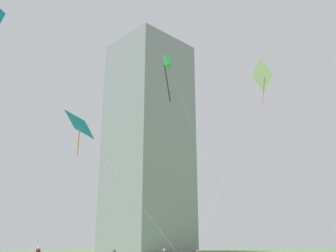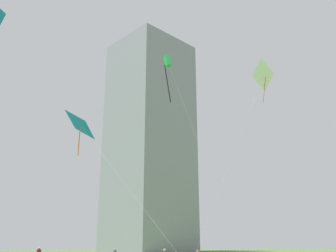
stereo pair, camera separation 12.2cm
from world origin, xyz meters
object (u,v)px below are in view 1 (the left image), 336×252
Objects in this scene: kite_flying_1 at (80,126)px; distant_highrise_0 at (149,141)px; kite_flying_0 at (168,65)px; kite_flying_3 at (262,77)px.

distant_highrise_0 is (44.24, 70.98, 21.34)m from kite_flying_1.
kite_flying_0 is 0.78× the size of kite_flying_3.
kite_flying_1 is 86.31m from distant_highrise_0.
kite_flying_1 is 25.30m from kite_flying_3.
kite_flying_1 is (-5.31, 9.15, -4.37)m from kite_flying_0.
kite_flying_3 is (17.81, 5.45, 5.21)m from kite_flying_0.
kite_flying_3 is at bearing -9.08° from kite_flying_1.
kite_flying_3 is 78.48m from distant_highrise_0.
kite_flying_0 is 19.34m from kite_flying_3.
kite_flying_0 is at bearing -130.12° from distant_highrise_0.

